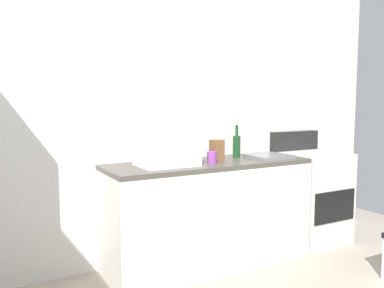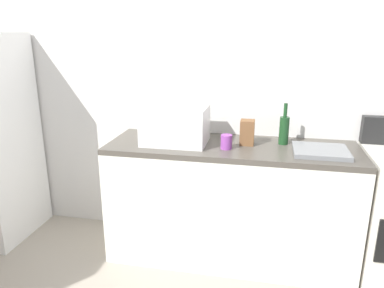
{
  "view_description": "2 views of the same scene",
  "coord_description": "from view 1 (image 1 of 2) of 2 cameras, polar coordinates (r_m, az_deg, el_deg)",
  "views": [
    {
      "loc": [
        -1.5,
        -1.73,
        1.41
      ],
      "look_at": [
        0.04,
        1.04,
        1.08
      ],
      "focal_mm": 37.88,
      "sensor_mm": 36.0,
      "label": 1
    },
    {
      "loc": [
        0.53,
        -1.34,
        1.68
      ],
      "look_at": [
        0.03,
        1.09,
        0.92
      ],
      "focal_mm": 34.45,
      "sensor_mm": 36.0,
      "label": 2
    }
  ],
  "objects": [
    {
      "name": "sink_basin",
      "position": [
        3.77,
        10.74,
        -1.7
      ],
      "size": [
        0.36,
        0.32,
        0.03
      ],
      "primitive_type": "cube",
      "color": "slate",
      "rests_on": "kitchen_counter"
    },
    {
      "name": "coffee_mug",
      "position": [
        3.37,
        2.81,
        -1.9
      ],
      "size": [
        0.08,
        0.08,
        0.1
      ],
      "primitive_type": "cylinder",
      "color": "purple",
      "rests_on": "kitchen_counter"
    },
    {
      "name": "wine_bottle",
      "position": [
        3.75,
        6.3,
        -0.22
      ],
      "size": [
        0.07,
        0.07,
        0.3
      ],
      "color": "#193F1E",
      "rests_on": "kitchen_counter"
    },
    {
      "name": "stove_oven",
      "position": [
        4.32,
        16.38,
        -6.93
      ],
      "size": [
        0.6,
        0.61,
        1.1
      ],
      "color": "silver",
      "rests_on": "ground_plane"
    },
    {
      "name": "wall_back",
      "position": [
        3.61,
        -4.58,
        4.18
      ],
      "size": [
        5.0,
        0.1,
        2.6
      ],
      "primitive_type": "cube",
      "color": "silver",
      "rests_on": "ground_plane"
    },
    {
      "name": "knife_block",
      "position": [
        3.55,
        3.51,
        -0.86
      ],
      "size": [
        0.1,
        0.1,
        0.18
      ],
      "primitive_type": "cube",
      "color": "brown",
      "rests_on": "kitchen_counter"
    },
    {
      "name": "microwave",
      "position": [
        3.24,
        -3.6,
        -0.71
      ],
      "size": [
        0.46,
        0.34,
        0.27
      ],
      "primitive_type": "cube",
      "color": "white",
      "rests_on": "kitchen_counter"
    },
    {
      "name": "kitchen_counter",
      "position": [
        3.57,
        2.36,
        -9.66
      ],
      "size": [
        1.8,
        0.6,
        0.9
      ],
      "color": "silver",
      "rests_on": "ground_plane"
    }
  ]
}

